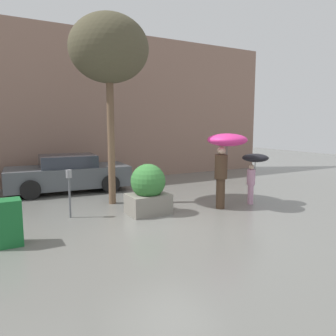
{
  "coord_description": "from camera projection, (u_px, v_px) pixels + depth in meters",
  "views": [
    {
      "loc": [
        -3.43,
        -6.61,
        2.32
      ],
      "look_at": [
        1.17,
        1.6,
        1.05
      ],
      "focal_mm": 35.0,
      "sensor_mm": 36.0,
      "label": 1
    }
  ],
  "objects": [
    {
      "name": "ground_plane",
      "position": [
        158.0,
        223.0,
        7.69
      ],
      "size": [
        40.0,
        40.0,
        0.0
      ],
      "primitive_type": "plane",
      "color": "slate"
    },
    {
      "name": "building_facade",
      "position": [
        82.0,
        107.0,
        12.91
      ],
      "size": [
        18.0,
        0.3,
        6.0
      ],
      "color": "#8C6B5B",
      "rests_on": "ground"
    },
    {
      "name": "planter_box",
      "position": [
        148.0,
        190.0,
        8.46
      ],
      "size": [
        1.05,
        0.9,
        1.31
      ],
      "color": "gray",
      "rests_on": "ground"
    },
    {
      "name": "street_tree",
      "position": [
        109.0,
        50.0,
        9.05
      ],
      "size": [
        2.21,
        2.21,
        5.33
      ],
      "color": "brown",
      "rests_on": "ground"
    },
    {
      "name": "parking_meter",
      "position": [
        69.0,
        183.0,
        8.06
      ],
      "size": [
        0.14,
        0.14,
        1.21
      ],
      "color": "#595B60",
      "rests_on": "ground"
    },
    {
      "name": "person_child",
      "position": [
        254.0,
        164.0,
        9.43
      ],
      "size": [
        0.75,
        0.75,
        1.47
      ],
      "rotation": [
        0.0,
        0.0,
        -0.46
      ],
      "color": "#D199B7",
      "rests_on": "ground"
    },
    {
      "name": "newspaper_box",
      "position": [
        8.0,
        223.0,
        6.25
      ],
      "size": [
        0.5,
        0.44,
        0.9
      ],
      "color": "#19662D",
      "rests_on": "ground"
    },
    {
      "name": "parked_car_near",
      "position": [
        68.0,
        174.0,
        11.37
      ],
      "size": [
        4.19,
        2.25,
        1.25
      ],
      "rotation": [
        0.0,
        0.0,
        1.48
      ],
      "color": "#4C5156",
      "rests_on": "ground"
    },
    {
      "name": "person_adult",
      "position": [
        226.0,
        149.0,
        8.81
      ],
      "size": [
        1.07,
        1.07,
        2.07
      ],
      "rotation": [
        0.0,
        0.0,
        -0.97
      ],
      "color": "#473323",
      "rests_on": "ground"
    }
  ]
}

